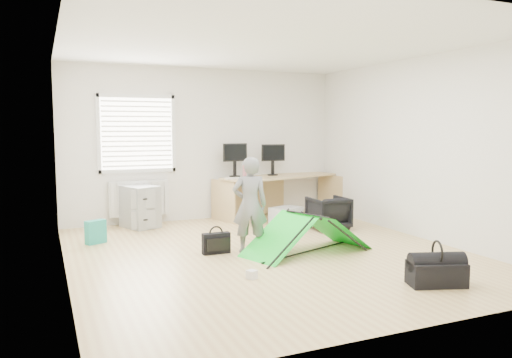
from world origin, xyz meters
name	(u,v)px	position (x,y,z in m)	size (l,w,h in m)	color
ground	(268,253)	(0.00, 0.00, 0.00)	(5.50, 5.50, 0.00)	tan
back_wall	(204,144)	(0.00, 2.75, 1.35)	(5.00, 0.02, 2.70)	silver
window	(137,134)	(-1.20, 2.71, 1.55)	(1.20, 0.06, 1.20)	silver
radiator	(139,198)	(-1.20, 2.67, 0.45)	(1.00, 0.12, 0.60)	silver
desk	(280,196)	(1.32, 2.34, 0.39)	(2.26, 0.72, 0.77)	tan
filing_cabinet	(140,207)	(-1.23, 2.40, 0.35)	(0.45, 0.60, 0.69)	#9B9FA1
monitor_left	(235,165)	(0.48, 2.47, 0.99)	(0.46, 0.10, 0.44)	black
monitor_right	(273,164)	(1.21, 2.44, 0.98)	(0.44, 0.10, 0.42)	black
keyboard	(239,178)	(0.43, 2.13, 0.78)	(0.49, 0.17, 0.02)	beige
thermos	(245,170)	(0.61, 2.33, 0.90)	(0.07, 0.07, 0.25)	#A85E66
office_chair	(328,213)	(1.55, 1.01, 0.27)	(0.57, 0.59, 0.54)	black
person	(250,205)	(-0.20, 0.15, 0.64)	(0.47, 0.31, 1.28)	slate
kite	(307,234)	(0.49, -0.18, 0.26)	(1.67, 0.74, 0.52)	#13CF27
storage_crate	(286,215)	(1.13, 1.72, 0.14)	(0.51, 0.36, 0.28)	silver
tote_bag	(96,232)	(-2.04, 1.48, 0.17)	(0.28, 0.12, 0.34)	teal
laptop_bag	(216,243)	(-0.63, 0.26, 0.14)	(0.37, 0.11, 0.28)	black
white_box	(252,275)	(-0.63, -0.95, 0.05)	(0.10, 0.10, 0.10)	silver
duffel_bag	(436,274)	(1.07, -1.93, 0.13)	(0.58, 0.29, 0.25)	black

